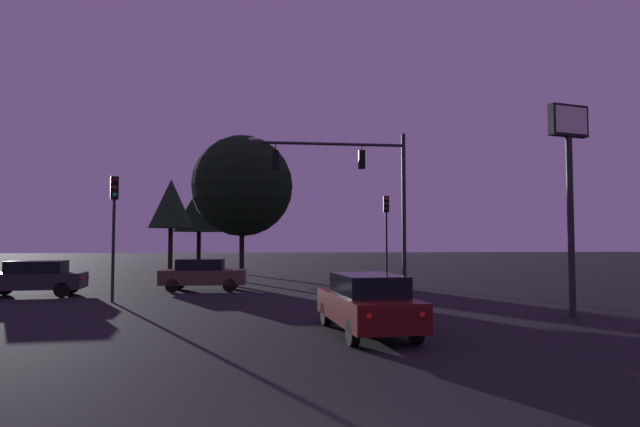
% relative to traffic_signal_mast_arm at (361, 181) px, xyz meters
% --- Properties ---
extents(ground_plane, '(168.00, 168.00, 0.00)m').
position_rel_traffic_signal_mast_arm_xyz_m(ground_plane, '(-4.18, 4.83, -5.26)').
color(ground_plane, black).
rests_on(ground_plane, ground).
extents(traffic_signal_mast_arm, '(7.56, 0.41, 7.57)m').
position_rel_traffic_signal_mast_arm_xyz_m(traffic_signal_mast_arm, '(0.00, 0.00, 0.00)').
color(traffic_signal_mast_arm, '#232326').
rests_on(traffic_signal_mast_arm, ground).
extents(traffic_light_corner_left, '(0.32, 0.36, 4.85)m').
position_rel_traffic_signal_mast_arm_xyz_m(traffic_light_corner_left, '(2.11, 3.54, -1.85)').
color(traffic_light_corner_left, '#232326').
rests_on(traffic_light_corner_left, ground).
extents(traffic_light_corner_right, '(0.36, 0.38, 4.90)m').
position_rel_traffic_signal_mast_arm_xyz_m(traffic_light_corner_right, '(-10.48, -3.41, -1.82)').
color(traffic_light_corner_right, '#232326').
rests_on(traffic_light_corner_right, ground).
extents(car_nearside_lane, '(2.02, 4.75, 1.52)m').
position_rel_traffic_signal_mast_arm_xyz_m(car_nearside_lane, '(-2.13, -11.58, -4.46)').
color(car_nearside_lane, '#4C0F0F').
rests_on(car_nearside_lane, ground).
extents(car_crossing_left, '(4.09, 2.03, 1.52)m').
position_rel_traffic_signal_mast_arm_xyz_m(car_crossing_left, '(-7.48, 1.11, -4.46)').
color(car_crossing_left, '#473828').
rests_on(car_crossing_left, ground).
extents(car_crossing_right, '(4.34, 2.27, 1.52)m').
position_rel_traffic_signal_mast_arm_xyz_m(car_crossing_right, '(-14.46, -0.61, -4.46)').
color(car_crossing_right, '#232328').
rests_on(car_crossing_right, ground).
extents(store_sign_illuminated, '(1.42, 0.56, 6.65)m').
position_rel_traffic_signal_mast_arm_xyz_m(store_sign_illuminated, '(4.78, -9.50, -0.37)').
color(store_sign_illuminated, '#232326').
rests_on(store_sign_illuminated, ground).
extents(tree_behind_sign, '(3.23, 3.23, 6.88)m').
position_rel_traffic_signal_mast_arm_xyz_m(tree_behind_sign, '(-11.11, 14.64, -0.18)').
color(tree_behind_sign, black).
rests_on(tree_behind_sign, ground).
extents(tree_left_far, '(4.52, 4.52, 7.23)m').
position_rel_traffic_signal_mast_arm_xyz_m(tree_left_far, '(-9.93, 22.63, -0.06)').
color(tree_left_far, black).
rests_on(tree_left_far, ground).
extents(tree_center_horizon, '(5.95, 5.95, 8.60)m').
position_rel_traffic_signal_mast_arm_xyz_m(tree_center_horizon, '(-5.79, 6.67, 0.37)').
color(tree_center_horizon, black).
rests_on(tree_center_horizon, ground).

